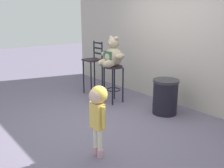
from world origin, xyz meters
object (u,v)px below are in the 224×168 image
(child_walking, at_px, (98,106))
(teddy_bear, at_px, (112,55))
(trash_bin, at_px, (165,96))
(bar_stool_with_teddy, at_px, (114,77))
(bar_chair_empty, at_px, (94,64))

(child_walking, bearing_deg, teddy_bear, -49.06)
(teddy_bear, distance_m, child_walking, 2.19)
(teddy_bear, xyz_separation_m, trash_bin, (1.13, 0.38, -0.69))
(teddy_bear, relative_size, trash_bin, 0.93)
(bar_stool_with_teddy, xyz_separation_m, child_walking, (1.55, -1.54, 0.13))
(teddy_bear, bearing_deg, trash_bin, 18.66)
(bar_stool_with_teddy, distance_m, child_walking, 2.19)
(bar_stool_with_teddy, distance_m, teddy_bear, 0.46)
(bar_chair_empty, bearing_deg, teddy_bear, -5.55)
(trash_bin, bearing_deg, bar_chair_empty, -171.10)
(trash_bin, bearing_deg, child_walking, -77.28)
(child_walking, distance_m, trash_bin, 1.97)
(child_walking, relative_size, trash_bin, 1.45)
(bar_stool_with_teddy, bearing_deg, child_walking, -44.71)
(teddy_bear, relative_size, bar_chair_empty, 0.50)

